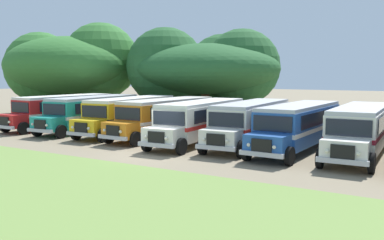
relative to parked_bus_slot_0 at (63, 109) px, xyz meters
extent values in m
plane|color=#84755B|center=(14.35, -6.30, -1.58)|extent=(220.00, 220.00, 0.00)
cube|color=olive|center=(14.35, -14.79, -1.58)|extent=(80.00, 11.42, 0.01)
cube|color=red|center=(0.01, 0.31, -0.03)|extent=(2.83, 9.29, 2.10)
cube|color=white|center=(0.01, 0.31, -0.20)|extent=(2.86, 9.31, 0.24)
cube|color=black|center=(1.29, 0.56, 0.47)|extent=(0.33, 8.00, 0.80)
cube|color=black|center=(-1.25, 0.65, 0.47)|extent=(0.33, 8.00, 0.80)
cube|color=silver|center=(0.01, 0.31, 1.13)|extent=(2.75, 9.18, 0.22)
cube|color=red|center=(-0.18, -4.99, -0.56)|extent=(2.25, 1.48, 1.05)
cube|color=black|center=(-0.21, -5.73, -0.53)|extent=(1.10, 0.14, 0.70)
cube|color=#B7B7BC|center=(-0.21, -5.77, -0.96)|extent=(2.41, 0.29, 0.24)
cube|color=black|center=(-0.16, -4.32, 0.47)|extent=(2.20, 0.14, 0.84)
cube|color=white|center=(0.18, 4.92, -0.14)|extent=(0.90, 0.09, 1.30)
sphere|color=#EAE5C6|center=(0.49, -5.80, -0.53)|extent=(0.20, 0.20, 0.20)
cylinder|color=black|center=(1.02, -4.93, -1.08)|extent=(0.32, 1.01, 1.00)
cylinder|color=black|center=(-1.38, -4.85, -1.08)|extent=(0.32, 1.01, 1.00)
cylinder|color=black|center=(1.32, 3.26, -1.08)|extent=(0.32, 1.01, 1.00)
cylinder|color=black|center=(-1.08, 3.35, -1.08)|extent=(0.32, 1.01, 1.00)
cube|color=teal|center=(3.47, 0.32, -0.03)|extent=(3.17, 9.36, 2.10)
cube|color=white|center=(3.47, 0.32, -0.20)|extent=(3.20, 9.38, 0.24)
cube|color=black|center=(4.71, 0.71, 0.47)|extent=(0.63, 7.98, 0.80)
cube|color=black|center=(2.18, 0.52, 0.47)|extent=(0.63, 7.98, 0.80)
cube|color=#B2B2B7|center=(3.47, 0.32, 1.13)|extent=(3.08, 9.25, 0.22)
cube|color=teal|center=(3.85, -4.97, -0.56)|extent=(2.30, 1.56, 1.05)
cube|color=black|center=(3.91, -5.71, -0.53)|extent=(1.10, 0.18, 0.70)
cube|color=#B7B7BC|center=(3.91, -5.75, -0.96)|extent=(2.41, 0.38, 0.24)
cube|color=black|center=(3.81, -4.30, 0.47)|extent=(2.20, 0.22, 0.84)
cube|color=white|center=(3.13, 4.92, -0.14)|extent=(0.90, 0.13, 1.30)
sphere|color=#EAE5C6|center=(4.61, -5.70, -0.53)|extent=(0.20, 0.20, 0.20)
sphere|color=#EAE5C6|center=(3.21, -5.81, -0.53)|extent=(0.20, 0.20, 0.20)
cylinder|color=black|center=(5.04, -4.78, -1.08)|extent=(0.35, 1.02, 1.00)
cylinder|color=black|center=(2.65, -4.96, -1.08)|extent=(0.35, 1.02, 1.00)
cylinder|color=black|center=(4.44, 3.40, -1.08)|extent=(0.35, 1.02, 1.00)
cylinder|color=black|center=(2.05, 3.22, -1.08)|extent=(0.35, 1.02, 1.00)
cube|color=yellow|center=(7.36, 0.56, -0.03)|extent=(3.15, 9.36, 2.10)
cube|color=black|center=(7.36, 0.56, -0.20)|extent=(3.19, 9.38, 0.24)
cube|color=black|center=(8.61, 0.95, 0.47)|extent=(0.61, 7.98, 0.80)
cube|color=black|center=(6.07, 0.77, 0.47)|extent=(0.61, 7.98, 0.80)
cube|color=silver|center=(7.36, 0.56, 1.13)|extent=(3.07, 9.25, 0.22)
cube|color=yellow|center=(7.74, -4.73, -0.56)|extent=(2.29, 1.55, 1.05)
cube|color=black|center=(7.79, -5.47, -0.53)|extent=(1.10, 0.18, 0.70)
cube|color=#B7B7BC|center=(7.80, -5.51, -0.96)|extent=(2.41, 0.37, 0.24)
cube|color=black|center=(7.69, -4.06, 0.47)|extent=(2.20, 0.22, 0.84)
cube|color=black|center=(7.03, 5.17, -0.14)|extent=(0.90, 0.12, 1.30)
sphere|color=#EAE5C6|center=(8.50, -5.47, -0.53)|extent=(0.20, 0.20, 0.20)
sphere|color=#EAE5C6|center=(7.10, -5.57, -0.53)|extent=(0.20, 0.20, 0.20)
cylinder|color=black|center=(8.93, -4.54, -1.08)|extent=(0.35, 1.02, 1.00)
cylinder|color=black|center=(6.54, -4.72, -1.08)|extent=(0.35, 1.02, 1.00)
cylinder|color=black|center=(8.34, 3.64, -1.08)|extent=(0.35, 1.02, 1.00)
cylinder|color=black|center=(5.95, 3.46, -1.08)|extent=(0.35, 1.02, 1.00)
cube|color=orange|center=(10.90, 0.51, -0.03)|extent=(2.76, 9.27, 2.10)
cube|color=white|center=(10.90, 0.51, -0.20)|extent=(2.79, 9.29, 0.24)
cube|color=black|center=(12.18, 0.77, 0.47)|extent=(0.27, 8.00, 0.80)
cube|color=black|center=(9.64, 0.84, 0.47)|extent=(0.27, 8.00, 0.80)
cube|color=beige|center=(10.90, 0.51, 1.13)|extent=(2.68, 9.17, 0.22)
cube|color=orange|center=(10.75, -4.79, -0.56)|extent=(2.24, 1.46, 1.05)
cube|color=black|center=(10.73, -5.53, -0.53)|extent=(1.10, 0.13, 0.70)
cube|color=#B7B7BC|center=(10.73, -5.57, -0.96)|extent=(2.40, 0.27, 0.24)
cube|color=black|center=(10.77, -4.12, 0.47)|extent=(2.20, 0.12, 0.84)
cube|color=white|center=(11.04, 5.12, -0.14)|extent=(0.90, 0.09, 1.30)
sphere|color=#EAE5C6|center=(11.43, -5.60, -0.53)|extent=(0.20, 0.20, 0.20)
sphere|color=#EAE5C6|center=(10.03, -5.56, -0.53)|extent=(0.20, 0.20, 0.20)
cylinder|color=black|center=(11.96, -4.73, -1.08)|extent=(0.31, 1.01, 1.00)
cylinder|color=black|center=(9.56, -4.66, -1.08)|extent=(0.31, 1.01, 1.00)
cylinder|color=black|center=(12.19, 3.47, -1.08)|extent=(0.31, 1.01, 1.00)
cylinder|color=black|center=(9.79, 3.54, -1.08)|extent=(0.31, 1.01, 1.00)
cube|color=silver|center=(14.51, -0.41, -0.03)|extent=(3.03, 9.33, 2.10)
cube|color=red|center=(14.51, -0.41, -0.20)|extent=(3.06, 9.35, 0.24)
cube|color=black|center=(15.76, -0.04, 0.47)|extent=(0.50, 7.99, 0.80)
cube|color=black|center=(13.22, -0.19, 0.47)|extent=(0.50, 7.99, 0.80)
cube|color=silver|center=(14.51, -0.41, 1.13)|extent=(2.94, 9.23, 0.22)
cube|color=silver|center=(14.81, -5.70, -0.56)|extent=(2.28, 1.53, 1.05)
cube|color=black|center=(14.86, -6.44, -0.53)|extent=(1.10, 0.16, 0.70)
cube|color=#B7B7BC|center=(14.86, -6.48, -0.96)|extent=(2.41, 0.34, 0.24)
cube|color=black|center=(14.77, -5.03, 0.47)|extent=(2.20, 0.19, 0.84)
cube|color=red|center=(14.24, 4.20, -0.14)|extent=(0.90, 0.11, 1.30)
sphere|color=#EAE5C6|center=(15.56, -6.45, -0.53)|extent=(0.20, 0.20, 0.20)
sphere|color=#EAE5C6|center=(14.16, -6.53, -0.53)|extent=(0.20, 0.20, 0.20)
cylinder|color=black|center=(16.01, -5.53, -1.08)|extent=(0.34, 1.01, 1.00)
cylinder|color=black|center=(13.61, -5.67, -1.08)|extent=(0.34, 1.01, 1.00)
cylinder|color=black|center=(15.53, 2.65, -1.08)|extent=(0.34, 1.01, 1.00)
cylinder|color=black|center=(13.13, 2.51, -1.08)|extent=(0.34, 1.01, 1.00)
cube|color=silver|center=(17.84, 0.55, -0.03)|extent=(3.08, 9.34, 2.10)
cube|color=red|center=(17.84, 0.55, -0.20)|extent=(3.11, 9.36, 0.24)
cube|color=black|center=(19.09, 0.93, 0.47)|extent=(0.55, 7.99, 0.80)
cube|color=black|center=(16.55, 0.77, 0.47)|extent=(0.55, 7.99, 0.80)
cube|color=#B2B2B7|center=(17.84, 0.55, 1.13)|extent=(2.99, 9.24, 0.22)
cube|color=silver|center=(18.18, -4.74, -0.56)|extent=(2.28, 1.54, 1.05)
cube|color=black|center=(18.22, -5.48, -0.53)|extent=(1.10, 0.17, 0.70)
cube|color=#B7B7BC|center=(18.23, -5.52, -0.96)|extent=(2.41, 0.35, 0.24)
cube|color=black|center=(18.14, -4.07, 0.47)|extent=(2.20, 0.20, 0.84)
cube|color=red|center=(17.55, 5.16, -0.14)|extent=(0.90, 0.12, 1.30)
sphere|color=#EAE5C6|center=(18.93, -5.48, -0.53)|extent=(0.20, 0.20, 0.20)
sphere|color=#EAE5C6|center=(17.53, -5.57, -0.53)|extent=(0.20, 0.20, 0.20)
cylinder|color=black|center=(19.37, -4.56, -1.08)|extent=(0.34, 1.02, 1.00)
cylinder|color=black|center=(16.97, -4.72, -1.08)|extent=(0.34, 1.02, 1.00)
cylinder|color=black|center=(18.85, 3.62, -1.08)|extent=(0.34, 1.02, 1.00)
cylinder|color=black|center=(16.45, 3.47, -1.08)|extent=(0.34, 1.02, 1.00)
cube|color=#23519E|center=(21.26, 0.10, -0.03)|extent=(2.71, 9.25, 2.10)
cube|color=silver|center=(21.26, 0.10, -0.20)|extent=(2.74, 9.27, 0.24)
cube|color=black|center=(22.54, 0.37, 0.47)|extent=(0.22, 8.00, 0.80)
cube|color=black|center=(20.00, 0.42, 0.47)|extent=(0.22, 8.00, 0.80)
cube|color=#B2B2B7|center=(21.26, 0.10, 1.13)|extent=(2.62, 9.15, 0.22)
cube|color=#23519E|center=(21.14, -5.20, -0.56)|extent=(2.23, 1.45, 1.05)
cube|color=black|center=(21.13, -5.94, -0.53)|extent=(1.10, 0.12, 0.70)
cube|color=#B7B7BC|center=(21.13, -5.98, -0.96)|extent=(2.40, 0.25, 0.24)
cube|color=black|center=(21.16, -4.53, 0.47)|extent=(2.20, 0.11, 0.84)
cube|color=silver|center=(21.37, 4.71, -0.14)|extent=(0.90, 0.08, 1.30)
sphere|color=#EAE5C6|center=(21.83, -6.01, -0.53)|extent=(0.20, 0.20, 0.20)
sphere|color=#EAE5C6|center=(20.43, -5.98, -0.53)|extent=(0.20, 0.20, 0.20)
cylinder|color=black|center=(22.35, -5.13, -1.08)|extent=(0.30, 1.01, 1.00)
cylinder|color=black|center=(19.95, -5.08, -1.08)|extent=(0.30, 1.01, 1.00)
cylinder|color=black|center=(22.53, 3.07, -1.08)|extent=(0.30, 1.01, 1.00)
cylinder|color=black|center=(20.13, 3.12, -1.08)|extent=(0.30, 1.01, 1.00)
cube|color=silver|center=(24.84, 0.38, -0.03)|extent=(2.82, 9.28, 2.10)
cube|color=maroon|center=(24.84, 0.38, -0.20)|extent=(2.85, 9.30, 0.24)
cube|color=black|center=(23.56, 0.63, 0.47)|extent=(0.32, 8.00, 0.80)
cube|color=#B2B2B7|center=(24.84, 0.38, 1.13)|extent=(2.74, 9.18, 0.22)
cube|color=silver|center=(25.03, -4.92, -0.56)|extent=(2.25, 1.48, 1.05)
cube|color=black|center=(25.05, -5.66, -0.53)|extent=(1.10, 0.14, 0.70)
cube|color=#B7B7BC|center=(25.05, -5.70, -0.96)|extent=(2.41, 0.28, 0.24)
cube|color=black|center=(25.00, -4.25, 0.47)|extent=(2.20, 0.14, 0.84)
cube|color=maroon|center=(24.68, 5.00, -0.14)|extent=(0.90, 0.09, 1.30)
sphere|color=#EAE5C6|center=(25.75, -5.68, -0.53)|extent=(0.20, 0.20, 0.20)
sphere|color=#EAE5C6|center=(24.35, -5.73, -0.53)|extent=(0.20, 0.20, 0.20)
cylinder|color=black|center=(26.22, -4.78, -1.08)|extent=(0.31, 1.01, 1.00)
cylinder|color=black|center=(23.82, -4.86, -1.08)|extent=(0.31, 1.01, 1.00)
cylinder|color=black|center=(23.54, 3.33, -1.08)|extent=(0.31, 1.01, 1.00)
cylinder|color=brown|center=(7.21, 12.76, 0.05)|extent=(0.91, 0.91, 3.27)
ellipsoid|color=#235628|center=(7.21, 12.76, 3.66)|extent=(15.75, 13.48, 5.25)
sphere|color=#235628|center=(10.72, 14.24, 3.85)|extent=(7.85, 7.85, 7.85)
sphere|color=#235628|center=(3.05, 11.47, 3.92)|extent=(8.35, 8.35, 8.35)
sphere|color=#235628|center=(7.21, 17.00, 3.13)|extent=(9.02, 9.02, 9.02)
cylinder|color=brown|center=(-8.67, 8.68, 0.03)|extent=(1.07, 1.07, 3.23)
ellipsoid|color=#33702D|center=(-8.67, 8.68, 4.13)|extent=(15.69, 13.42, 6.61)
sphere|color=#33702D|center=(-5.04, 10.21, 4.63)|extent=(8.65, 8.65, 8.65)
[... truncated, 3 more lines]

